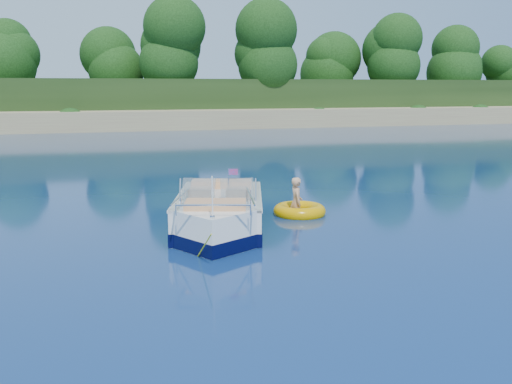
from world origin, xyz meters
TOP-DOWN VIEW (x-y plane):
  - ground at (0.00, 0.00)m, footprint 160.00×160.00m
  - shoreline at (0.00, 63.77)m, footprint 170.00×59.00m
  - treeline at (0.04, 41.01)m, footprint 150.00×7.12m
  - motorboat at (-2.16, 2.67)m, footprint 2.91×5.38m
  - tow_tube at (0.26, 3.78)m, footprint 1.79×1.79m
  - boy at (0.15, 3.74)m, footprint 0.41×0.77m

SIDE VIEW (x-z plane):
  - ground at x=0.00m, z-range 0.00..0.00m
  - boy at x=0.15m, z-range -0.73..0.73m
  - tow_tube at x=0.26m, z-range -0.09..0.28m
  - motorboat at x=-2.16m, z-range -0.56..1.27m
  - shoreline at x=0.00m, z-range -2.02..3.98m
  - treeline at x=0.04m, z-range 1.45..9.64m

